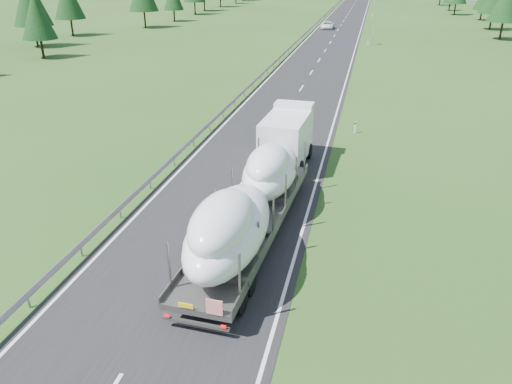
# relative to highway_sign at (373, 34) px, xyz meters

# --- Properties ---
(road_surface) EXTENTS (10.00, 400.00, 0.02)m
(road_surface) POSITION_rel_highway_sign_xyz_m (-7.20, 20.00, -1.80)
(road_surface) COLOR black
(road_surface) RESTS_ON ground
(guardrail) EXTENTS (0.10, 400.00, 0.76)m
(guardrail) POSITION_rel_highway_sign_xyz_m (-12.50, 19.94, -1.21)
(guardrail) COLOR slate
(guardrail) RESTS_ON ground
(marker_posts) EXTENTS (0.13, 350.08, 1.00)m
(marker_posts) POSITION_rel_highway_sign_xyz_m (-0.70, 75.00, -1.27)
(marker_posts) COLOR silver
(marker_posts) RESTS_ON ground
(highway_sign) EXTENTS (0.08, 0.90, 2.60)m
(highway_sign) POSITION_rel_highway_sign_xyz_m (0.00, 0.00, 0.00)
(highway_sign) COLOR slate
(highway_sign) RESTS_ON ground
(boat_truck) EXTENTS (3.71, 20.78, 4.23)m
(boat_truck) POSITION_rel_highway_sign_xyz_m (-5.00, -66.77, 0.48)
(boat_truck) COLOR white
(boat_truck) RESTS_ON ground
(distant_van) EXTENTS (2.52, 5.35, 1.48)m
(distant_van) POSITION_rel_highway_sign_xyz_m (-9.55, 20.79, -1.07)
(distant_van) COLOR white
(distant_van) RESTS_ON ground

